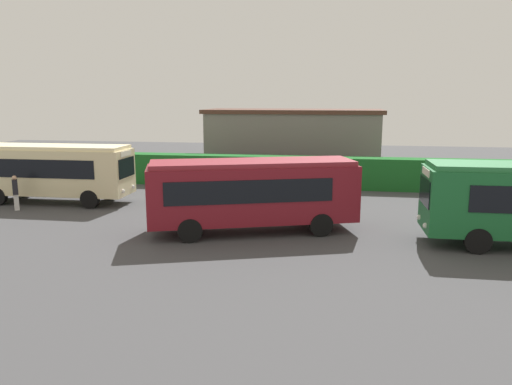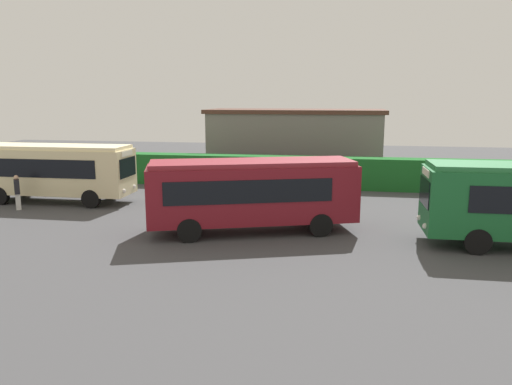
# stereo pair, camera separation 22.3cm
# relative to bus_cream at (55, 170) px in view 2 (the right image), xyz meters

# --- Properties ---
(ground_plane) EXTENTS (80.03, 80.03, 0.00)m
(ground_plane) POSITION_rel_bus_cream_xyz_m (11.91, -2.85, -1.85)
(ground_plane) COLOR #424244
(bus_cream) EXTENTS (8.82, 2.59, 3.22)m
(bus_cream) POSITION_rel_bus_cream_xyz_m (0.00, 0.00, 0.00)
(bus_cream) COLOR beige
(bus_cream) RESTS_ON ground_plane
(bus_maroon) EXTENTS (9.24, 5.24, 3.16)m
(bus_maroon) POSITION_rel_bus_cream_xyz_m (12.02, -4.23, -0.03)
(bus_maroon) COLOR maroon
(bus_maroon) RESTS_ON ground_plane
(person_left) EXTENTS (0.50, 0.46, 1.82)m
(person_left) POSITION_rel_bus_cream_xyz_m (-1.28, 2.81, -0.89)
(person_left) COLOR olive
(person_left) RESTS_ON ground_plane
(person_center) EXTENTS (0.49, 0.54, 1.83)m
(person_center) POSITION_rel_bus_cream_xyz_m (-0.91, -2.08, -0.89)
(person_center) COLOR silver
(person_center) RESTS_ON ground_plane
(person_right) EXTENTS (0.49, 0.34, 1.92)m
(person_right) POSITION_rel_bus_cream_xyz_m (2.26, 3.15, -0.83)
(person_right) COLOR maroon
(person_right) RESTS_ON ground_plane
(hedge_row) EXTENTS (52.01, 1.40, 2.02)m
(hedge_row) POSITION_rel_bus_cream_xyz_m (11.91, 7.07, -0.84)
(hedge_row) COLOR #1B5E22
(hedge_row) RESTS_ON ground_plane
(depot_building) EXTENTS (13.25, 5.33, 4.92)m
(depot_building) POSITION_rel_bus_cream_xyz_m (12.21, 12.75, 0.62)
(depot_building) COLOR slate
(depot_building) RESTS_ON ground_plane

